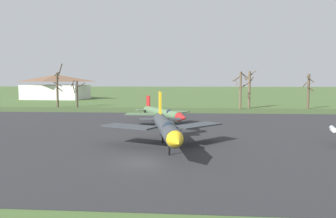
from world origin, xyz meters
TOP-DOWN VIEW (x-y plane):
  - ground_plane at (0.00, 0.00)m, footprint 600.00×600.00m
  - asphalt_apron at (0.00, 14.51)m, footprint 85.49×48.36m
  - grass_verge_strip at (0.00, 44.69)m, footprint 145.49×12.00m
  - jet_fighter_front_left at (1.47, 5.04)m, footprint 12.25×15.10m
  - jet_fighter_front_right at (-0.28, 20.61)m, footprint 9.19×12.62m
  - info_placard_front_right at (2.52, 14.17)m, footprint 0.57×0.25m
  - bare_tree_far_left at (-28.20, 50.40)m, footprint 2.34×2.86m
  - bare_tree_left_of_center at (-23.83, 51.08)m, footprint 2.87×2.92m
  - bare_tree_center at (14.55, 48.94)m, footprint 3.99×3.50m
  - bare_tree_right_of_center at (17.07, 52.38)m, footprint 2.73×2.01m
  - bare_tree_far_right at (30.04, 51.08)m, footprint 2.24×2.27m
  - visitor_building at (-43.28, 84.59)m, footprint 21.81×15.44m

SIDE VIEW (x-z plane):
  - ground_plane at x=0.00m, z-range 0.00..0.00m
  - asphalt_apron at x=0.00m, z-range 0.00..0.05m
  - grass_verge_strip at x=0.00m, z-range 0.00..0.06m
  - info_placard_front_right at x=2.52m, z-range 0.12..1.04m
  - jet_fighter_front_right at x=-0.28m, z-range -0.19..3.90m
  - jet_fighter_front_left at x=1.47m, z-range -0.50..4.74m
  - bare_tree_left_of_center at x=-23.83m, z-range 0.35..6.97m
  - visitor_building at x=-43.28m, z-range -0.10..8.33m
  - bare_tree_far_right at x=30.04m, z-range 0.17..8.12m
  - bare_tree_right_of_center at x=17.07m, z-range 0.27..9.11m
  - bare_tree_center at x=14.55m, z-range 0.49..8.93m
  - bare_tree_far_left at x=-28.20m, z-range -0.40..10.05m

